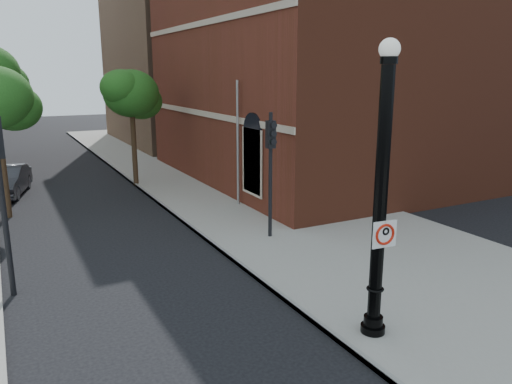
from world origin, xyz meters
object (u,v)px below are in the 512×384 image
lamppost (380,209)px  traffic_signal_right (271,155)px  no_parking_sign (385,234)px  parked_car (7,181)px

lamppost → traffic_signal_right: size_ratio=1.44×
no_parking_sign → traffic_signal_right: size_ratio=0.13×
traffic_signal_right → parked_car: bearing=129.0°
lamppost → parked_car: lamppost is taller
lamppost → no_parking_sign: lamppost is taller
lamppost → traffic_signal_right: lamppost is taller
no_parking_sign → parked_car: 18.52m
parked_car → traffic_signal_right: bearing=-41.0°
parked_car → lamppost: bearing=-55.6°
parked_car → traffic_signal_right: size_ratio=0.95×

